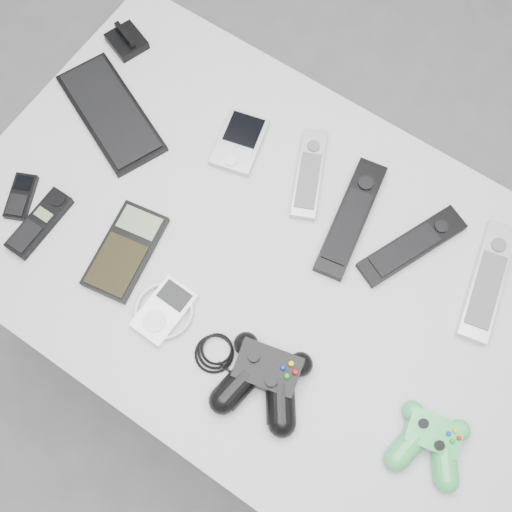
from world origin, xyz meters
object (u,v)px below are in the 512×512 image
Objects in this scene: remote_silver_b at (487,280)px; calculator at (125,251)px; remote_silver_a at (309,174)px; controller_green at (431,441)px; controller_black at (264,378)px; pda_keyboard at (111,113)px; mp3_player at (164,311)px; desk at (266,266)px; mobile_phone at (21,196)px; pda at (240,142)px; remote_black_b at (412,246)px; cordless_handset at (39,223)px; remote_black_a at (351,218)px.

calculator is (-0.58, -0.32, -0.00)m from remote_silver_b.
controller_green is (0.43, -0.31, 0.01)m from remote_silver_a.
controller_black is at bearing -135.02° from remote_silver_b.
mp3_player reaches higher than pda_keyboard.
desk is 4.47× the size of controller_black.
mobile_phone is 0.52× the size of calculator.
pda is 1.12× the size of mp3_player.
controller_green reaches higher than remote_black_b.
mp3_player is (0.36, -0.03, 0.00)m from mobile_phone.
mobile_phone is at bearing -144.64° from pda.
pda_keyboard is 1.86× the size of cordless_handset.
remote_black_b is 1.21× the size of calculator.
remote_black_b is at bearing 31.18° from pda_keyboard.
calculator is at bearing -18.89° from mobile_phone.
calculator is at bearing 158.04° from controller_black.
pda_keyboard is 1.15× the size of remote_silver_b.
remote_black_a is (0.52, 0.07, 0.00)m from pda_keyboard.
pda is 0.41m from cordless_handset.
desk is 0.25m from pda.
controller_black reaches higher than mp3_player.
remote_black_b is 0.53m from calculator.
pda is at bearing 136.41° from desk.
pda_keyboard is 0.43m from mp3_player.
remote_silver_a is 0.38m from remote_silver_b.
calculator is (-0.44, -0.30, -0.00)m from remote_black_b.
cordless_handset is (-0.21, -0.35, 0.00)m from pda.
controller_green is (0.50, 0.07, 0.01)m from mp3_player.
calculator reaches higher than pda_keyboard.
pda_keyboard is at bearing 154.71° from controller_green.
cordless_handset is at bearing 166.04° from controller_black.
desk is at bearing -132.19° from remote_black_a.
controller_green is at bearing -50.89° from remote_black_a.
controller_green reaches higher than pda_keyboard.
mp3_player reaches higher than desk.
remote_black_b is (0.39, -0.00, 0.00)m from pda.
remote_black_b is (0.22, 0.16, 0.08)m from desk.
cordless_handset is at bearing -126.02° from remote_black_b.
remote_black_b is at bearing -2.73° from remote_black_a.
desk is 0.28m from remote_black_b.
remote_black_a reaches higher than cordless_handset.
pda_keyboard is 1.03× the size of controller_black.
calculator is 1.36× the size of controller_green.
desk is 8.08× the size of cordless_handset.
cordless_handset is 0.17m from calculator.
calculator is at bearing 159.85° from mp3_player.
pda_keyboard is at bearing 175.07° from remote_silver_b.
mobile_phone reaches higher than desk.
cordless_handset is at bearing -135.46° from pda.
remote_black_a is 1.05× the size of remote_silver_b.
cordless_handset reaches higher than pda_keyboard.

